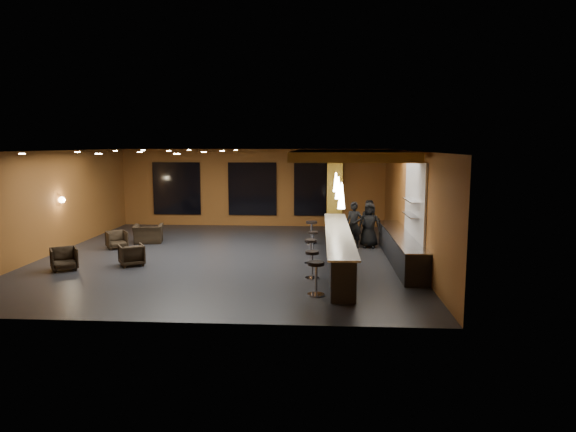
# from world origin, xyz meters

# --- Properties ---
(floor) EXTENTS (12.00, 13.00, 0.10)m
(floor) POSITION_xyz_m (0.00, 0.00, -0.05)
(floor) COLOR black
(floor) RESTS_ON ground
(ceiling) EXTENTS (12.00, 13.00, 0.10)m
(ceiling) POSITION_xyz_m (0.00, 0.00, 3.55)
(ceiling) COLOR black
(wall_back) EXTENTS (12.00, 0.10, 3.50)m
(wall_back) POSITION_xyz_m (0.00, 6.55, 1.75)
(wall_back) COLOR brown
(wall_back) RESTS_ON floor
(wall_front) EXTENTS (12.00, 0.10, 3.50)m
(wall_front) POSITION_xyz_m (0.00, -6.55, 1.75)
(wall_front) COLOR brown
(wall_front) RESTS_ON floor
(wall_left) EXTENTS (0.10, 13.00, 3.50)m
(wall_left) POSITION_xyz_m (-6.05, 0.00, 1.75)
(wall_left) COLOR brown
(wall_left) RESTS_ON floor
(wall_right) EXTENTS (0.10, 13.00, 3.50)m
(wall_right) POSITION_xyz_m (6.05, 0.00, 1.75)
(wall_right) COLOR brown
(wall_right) RESTS_ON floor
(wood_soffit) EXTENTS (3.60, 8.00, 0.28)m
(wood_soffit) POSITION_xyz_m (4.00, 1.00, 3.36)
(wood_soffit) COLOR #BA8836
(wood_soffit) RESTS_ON ceiling
(window_left) EXTENTS (2.20, 0.06, 2.40)m
(window_left) POSITION_xyz_m (-3.50, 6.44, 1.70)
(window_left) COLOR black
(window_left) RESTS_ON wall_back
(window_center) EXTENTS (2.20, 0.06, 2.40)m
(window_center) POSITION_xyz_m (0.00, 6.44, 1.70)
(window_center) COLOR black
(window_center) RESTS_ON wall_back
(window_right) EXTENTS (2.20, 0.06, 2.40)m
(window_right) POSITION_xyz_m (3.00, 6.44, 1.70)
(window_right) COLOR black
(window_right) RESTS_ON wall_back
(tile_backsplash) EXTENTS (0.06, 3.20, 2.40)m
(tile_backsplash) POSITION_xyz_m (5.96, -1.00, 2.00)
(tile_backsplash) COLOR white
(tile_backsplash) RESTS_ON wall_right
(bar_counter) EXTENTS (0.60, 8.00, 1.00)m
(bar_counter) POSITION_xyz_m (3.65, -1.00, 0.50)
(bar_counter) COLOR black
(bar_counter) RESTS_ON floor
(bar_top) EXTENTS (0.78, 8.10, 0.05)m
(bar_top) POSITION_xyz_m (3.65, -1.00, 1.02)
(bar_top) COLOR white
(bar_top) RESTS_ON bar_counter
(prep_counter) EXTENTS (0.70, 6.00, 0.86)m
(prep_counter) POSITION_xyz_m (5.65, -0.50, 0.43)
(prep_counter) COLOR black
(prep_counter) RESTS_ON floor
(prep_top) EXTENTS (0.72, 6.00, 0.03)m
(prep_top) POSITION_xyz_m (5.65, -0.50, 0.89)
(prep_top) COLOR silver
(prep_top) RESTS_ON prep_counter
(wall_shelf_lower) EXTENTS (0.30, 1.50, 0.03)m
(wall_shelf_lower) POSITION_xyz_m (5.82, -1.20, 1.60)
(wall_shelf_lower) COLOR silver
(wall_shelf_lower) RESTS_ON wall_right
(wall_shelf_upper) EXTENTS (0.30, 1.50, 0.03)m
(wall_shelf_upper) POSITION_xyz_m (5.82, -1.20, 2.05)
(wall_shelf_upper) COLOR silver
(wall_shelf_upper) RESTS_ON wall_right
(column) EXTENTS (0.60, 0.60, 3.50)m
(column) POSITION_xyz_m (3.65, 3.60, 1.75)
(column) COLOR olive
(column) RESTS_ON floor
(wall_sconce) EXTENTS (0.22, 0.22, 0.22)m
(wall_sconce) POSITION_xyz_m (-5.88, 0.50, 1.80)
(wall_sconce) COLOR #FFE5B2
(wall_sconce) RESTS_ON wall_left
(pendant_0) EXTENTS (0.20, 0.20, 0.70)m
(pendant_0) POSITION_xyz_m (3.65, -3.00, 2.35)
(pendant_0) COLOR white
(pendant_0) RESTS_ON wood_soffit
(pendant_1) EXTENTS (0.20, 0.20, 0.70)m
(pendant_1) POSITION_xyz_m (3.65, -0.50, 2.35)
(pendant_1) COLOR white
(pendant_1) RESTS_ON wood_soffit
(pendant_2) EXTENTS (0.20, 0.20, 0.70)m
(pendant_2) POSITION_xyz_m (3.65, 2.00, 2.35)
(pendant_2) COLOR white
(pendant_2) RESTS_ON wood_soffit
(staff_a) EXTENTS (0.71, 0.58, 1.67)m
(staff_a) POSITION_xyz_m (4.30, 1.61, 0.84)
(staff_a) COLOR black
(staff_a) RESTS_ON floor
(staff_b) EXTENTS (0.97, 0.86, 1.66)m
(staff_b) POSITION_xyz_m (4.94, 2.29, 0.83)
(staff_b) COLOR black
(staff_b) RESTS_ON floor
(staff_c) EXTENTS (0.87, 0.64, 1.64)m
(staff_c) POSITION_xyz_m (4.86, 1.73, 0.82)
(staff_c) COLOR black
(staff_c) RESTS_ON floor
(armchair_a) EXTENTS (1.01, 1.01, 0.68)m
(armchair_a) POSITION_xyz_m (-4.50, -2.23, 0.34)
(armchair_a) COLOR black
(armchair_a) RESTS_ON floor
(armchair_b) EXTENTS (0.97, 0.98, 0.66)m
(armchair_b) POSITION_xyz_m (-2.72, -1.51, 0.33)
(armchair_b) COLOR black
(armchair_b) RESTS_ON floor
(armchair_c) EXTENTS (0.95, 0.95, 0.63)m
(armchair_c) POSITION_xyz_m (-4.20, 1.02, 0.31)
(armchair_c) COLOR black
(armchair_c) RESTS_ON floor
(armchair_d) EXTENTS (1.22, 1.12, 0.69)m
(armchair_d) POSITION_xyz_m (-3.42, 2.11, 0.34)
(armchair_d) COLOR black
(armchair_d) RESTS_ON floor
(bar_stool_0) EXTENTS (0.43, 0.43, 0.85)m
(bar_stool_0) POSITION_xyz_m (3.00, -4.34, 0.54)
(bar_stool_0) COLOR silver
(bar_stool_0) RESTS_ON floor
(bar_stool_1) EXTENTS (0.39, 0.39, 0.78)m
(bar_stool_1) POSITION_xyz_m (2.87, -2.75, 0.50)
(bar_stool_1) COLOR silver
(bar_stool_1) RESTS_ON floor
(bar_stool_2) EXTENTS (0.39, 0.39, 0.77)m
(bar_stool_2) POSITION_xyz_m (2.80, -0.97, 0.49)
(bar_stool_2) COLOR silver
(bar_stool_2) RESTS_ON floor
(bar_stool_3) EXTENTS (0.37, 0.37, 0.72)m
(bar_stool_3) POSITION_xyz_m (2.84, 0.80, 0.46)
(bar_stool_3) COLOR silver
(bar_stool_3) RESTS_ON floor
(bar_stool_4) EXTENTS (0.44, 0.44, 0.86)m
(bar_stool_4) POSITION_xyz_m (2.77, 2.30, 0.55)
(bar_stool_4) COLOR silver
(bar_stool_4) RESTS_ON floor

